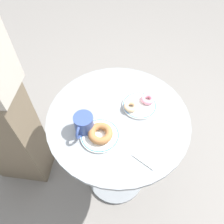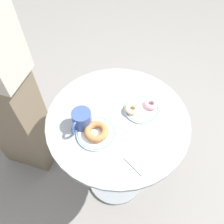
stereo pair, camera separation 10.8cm
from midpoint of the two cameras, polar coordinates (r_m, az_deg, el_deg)
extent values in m
cube|color=gray|center=(1.80, 2.71, -16.11)|extent=(7.00, 7.00, 0.02)
cylinder|color=gray|center=(1.11, 4.25, -2.02)|extent=(0.69, 0.69, 0.02)
cylinder|color=gray|center=(1.43, 3.33, -10.53)|extent=(0.06, 0.06, 0.73)
cylinder|color=gray|center=(1.78, 2.74, -15.86)|extent=(0.41, 0.41, 0.03)
cylinder|color=white|center=(1.04, -1.03, -5.56)|extent=(0.18, 0.18, 0.01)
torus|color=#3D75BC|center=(1.04, -1.04, -5.47)|extent=(0.17, 0.17, 0.01)
cylinder|color=white|center=(1.14, 9.98, 0.57)|extent=(0.17, 0.17, 0.01)
torus|color=#3D75BC|center=(1.14, 10.01, 0.67)|extent=(0.17, 0.17, 0.01)
torus|color=#A36B3D|center=(1.02, -0.92, -5.04)|extent=(0.12, 0.12, 0.03)
torus|color=pink|center=(1.14, 12.36, 1.68)|extent=(0.07, 0.07, 0.02)
torus|color=#E0B789|center=(1.11, 7.79, 0.59)|extent=(0.07, 0.07, 0.02)
cube|color=white|center=(1.01, 11.04, -11.06)|extent=(0.16, 0.14, 0.01)
cylinder|color=#334784|center=(1.04, -4.55, -2.03)|extent=(0.09, 0.09, 0.09)
torus|color=#334784|center=(1.01, -5.93, -3.99)|extent=(0.06, 0.06, 0.07)
cube|color=brown|center=(1.59, -20.89, -2.50)|extent=(0.41, 0.40, 0.89)
camera|label=1|loc=(0.05, -87.13, 3.90)|focal=36.74mm
camera|label=2|loc=(0.05, 92.87, -3.90)|focal=36.74mm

